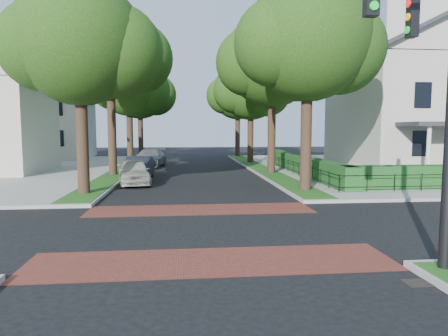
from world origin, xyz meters
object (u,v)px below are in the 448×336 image
(parked_car_front, at_px, (134,172))
(parked_car_middle, at_px, (139,168))
(traffic_signal, at_px, (440,61))
(parked_car_rear, at_px, (150,158))

(parked_car_front, distance_m, parked_car_middle, 2.45)
(traffic_signal, relative_size, parked_car_front, 1.83)
(traffic_signal, distance_m, parked_car_rear, 28.03)
(parked_car_front, bearing_deg, traffic_signal, -71.00)
(traffic_signal, distance_m, parked_car_middle, 20.21)
(traffic_signal, xyz_separation_m, parked_car_front, (-8.49, 15.46, -3.96))
(traffic_signal, bearing_deg, parked_car_rear, 107.80)
(parked_car_middle, relative_size, parked_car_rear, 0.84)
(parked_car_front, relative_size, parked_car_middle, 0.97)
(parked_car_front, xyz_separation_m, parked_car_rear, (0.00, 10.97, 0.03))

